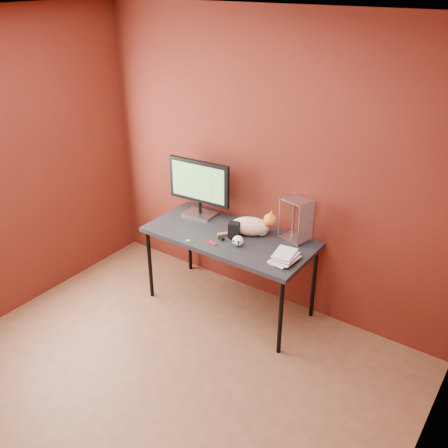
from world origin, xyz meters
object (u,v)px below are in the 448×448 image
Objects in this scene: desk at (230,240)px; monitor at (199,185)px; cat at (251,226)px; speaker at (234,230)px; book_stack at (280,210)px; skull_mug at (238,241)px.

monitor reaches higher than desk.
monitor is 0.64m from cat.
monitor is 1.43× the size of cat.
monitor reaches higher than speaker.
cat is (0.14, 0.12, 0.13)m from desk.
speaker is (-0.09, -0.12, -0.02)m from cat.
speaker is at bearing 168.56° from book_stack.
desk is 15.59× the size of skull_mug.
desk is at bearing -163.84° from cat.
cat reaches higher than speaker.
monitor is at bearing 164.67° from book_stack.
cat is 0.51× the size of book_stack.
speaker is (0.51, -0.17, -0.24)m from monitor.
cat is 4.55× the size of skull_mug.
monitor is at bearing 144.04° from skull_mug.
skull_mug is 0.70× the size of speaker.
desk is 0.60m from monitor.
speaker is (0.05, -0.00, 0.11)m from desk.
desk is 1.75× the size of book_stack.
speaker is at bearing -23.23° from monitor.
book_stack reaches higher than speaker.
desk is 0.22m from skull_mug.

